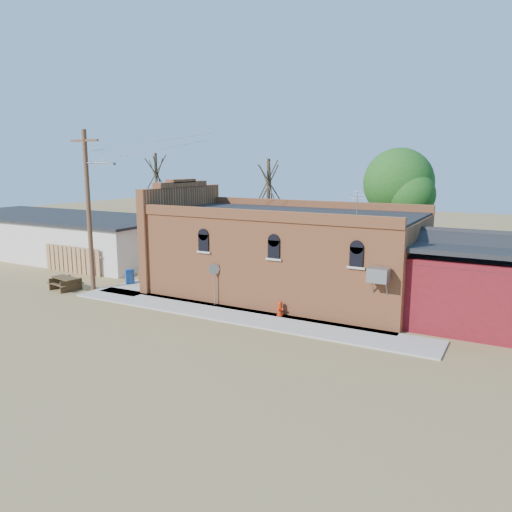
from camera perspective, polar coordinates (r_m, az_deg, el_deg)
The scene contains 15 objects.
ground at distance 24.09m, azimuth -6.57°, elevation -6.87°, with size 120.00×120.00×0.00m, color olive.
sidewalk_south at distance 24.00m, azimuth -2.38°, elevation -6.77°, with size 19.00×2.20×0.08m, color #9E9991.
sidewalk_west at distance 32.37m, azimuth -9.57°, elevation -2.33°, with size 2.60×10.00×0.08m, color #9E9991.
brick_bar at distance 27.32m, azimuth 2.82°, elevation 0.33°, with size 16.40×7.97×6.30m.
red_shed at distance 24.76m, azimuth 23.81°, elevation -1.81°, with size 5.40×6.40×4.30m.
storage_building at distance 42.33m, azimuth -21.58°, elevation 2.25°, with size 20.40×8.40×3.17m.
wood_fence at distance 35.08m, azimuth -20.24°, elevation -0.41°, with size 5.20×0.10×1.80m, color #905B41, non-canonical shape.
utility_pole at distance 29.40m, azimuth -18.53°, elevation 5.31°, with size 3.12×0.26×9.00m.
tree_bare_near at distance 35.69m, azimuth 1.43°, elevation 8.61°, with size 2.80×2.80×7.65m.
tree_bare_far at distance 42.64m, azimuth -11.35°, elevation 9.27°, with size 2.80×2.80×8.16m.
tree_leafy at distance 33.05m, azimuth 15.98°, elevation 8.00°, with size 4.40×4.40×8.15m.
fire_hydrant at distance 23.70m, azimuth 2.75°, elevation -6.02°, with size 0.40×0.37×0.71m.
stop_sign at distance 25.22m, azimuth -4.79°, elevation -1.96°, with size 0.45×0.45×2.15m.
trash_barrel at distance 30.87m, azimuth -14.23°, elevation -2.27°, with size 0.54×0.54×0.84m, color navy.
picnic_table at distance 30.73m, azimuth -20.95°, elevation -2.75°, with size 1.96×1.60×0.73m.
Camera 1 is at (13.36, -18.70, 7.21)m, focal length 35.00 mm.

